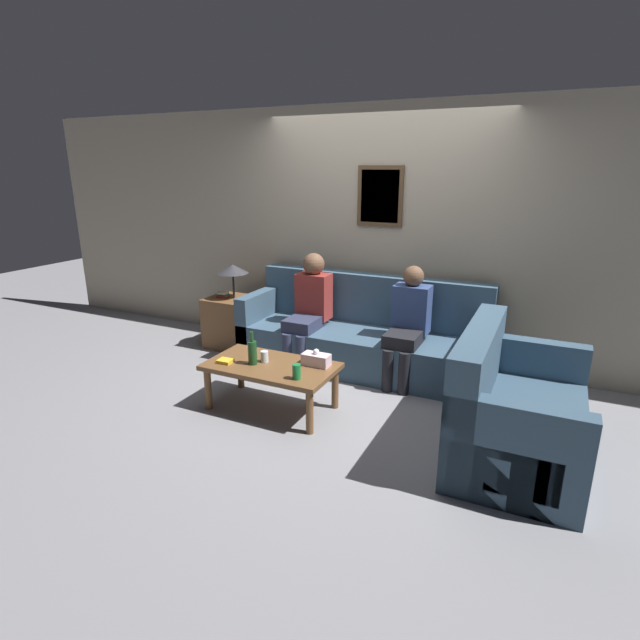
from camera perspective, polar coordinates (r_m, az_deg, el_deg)
The scene contains 13 objects.
ground_plane at distance 4.82m, azimuth 2.60°, elevation -7.28°, with size 16.00×16.00×0.00m, color gray.
wall_back at distance 5.32m, azimuth 6.87°, elevation 9.60°, with size 9.00×0.08×2.60m.
couch_main at distance 5.14m, azimuth 4.90°, elevation -1.94°, with size 2.48×0.84×0.92m.
couch_side at distance 3.83m, azimuth 21.06°, elevation -10.02°, with size 0.84×1.37×0.92m.
coffee_table at distance 4.23m, azimuth -5.60°, elevation -5.73°, with size 1.09×0.60×0.40m.
side_table_with_lamp at distance 5.79m, azimuth -10.13°, elevation 0.31°, with size 0.49×0.49×0.96m.
wine_bottle at distance 4.20m, azimuth -7.73°, elevation -3.63°, with size 0.07×0.07×0.29m.
drinking_glass at distance 4.25m, azimuth -6.36°, elevation -4.17°, with size 0.07×0.07×0.10m.
book_stack at distance 4.30m, azimuth -10.79°, elevation -4.63°, with size 0.13×0.11×0.03m.
soda_can at distance 3.90m, azimuth -2.69°, elevation -5.92°, with size 0.07×0.07×0.12m.
tissue_box at distance 4.16m, azimuth -0.45°, elevation -4.51°, with size 0.23×0.12×0.15m.
person_left at distance 5.14m, azimuth -1.26°, elevation 1.69°, with size 0.34×0.61×1.15m.
person_right at distance 4.76m, azimuth 10.00°, elevation -0.18°, with size 0.34×0.59×1.10m.
Camera 1 is at (1.70, -4.04, 1.99)m, focal length 28.00 mm.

